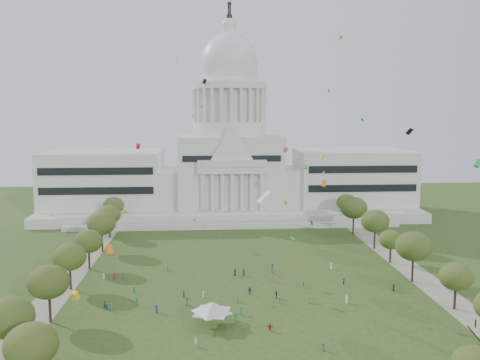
{
  "coord_description": "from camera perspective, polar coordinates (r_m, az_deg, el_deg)",
  "views": [
    {
      "loc": [
        -10.14,
        -109.57,
        45.04
      ],
      "look_at": [
        0.0,
        45.0,
        24.0
      ],
      "focal_mm": 38.0,
      "sensor_mm": 36.0,
      "label": 1
    }
  ],
  "objects": [
    {
      "name": "person_3",
      "position": [
        123.4,
        4.46,
        -13.32
      ],
      "size": [
        0.59,
        1.01,
        1.5
      ],
      "primitive_type": "imported",
      "rotation": [
        0.0,
        0.0,
        4.8
      ],
      "color": "#4C4C51",
      "rests_on": "ground"
    },
    {
      "name": "row_tree_l_4",
      "position": [
        169.3,
        -15.28,
        -4.7
      ],
      "size": [
        9.29,
        9.29,
        13.21
      ],
      "color": "black",
      "rests_on": "ground"
    },
    {
      "name": "person_6",
      "position": [
        102.36,
        9.33,
        -18.0
      ],
      "size": [
        0.67,
        0.86,
        1.55
      ],
      "primitive_type": "imported",
      "rotation": [
        0.0,
        0.0,
        1.31
      ],
      "color": "#4C4C51",
      "rests_on": "ground"
    },
    {
      "name": "row_tree_l_5",
      "position": [
        187.56,
        -14.49,
        -3.77
      ],
      "size": [
        8.33,
        8.33,
        11.85
      ],
      "color": "black",
      "rests_on": "ground"
    },
    {
      "name": "row_tree_r_3",
      "position": [
        158.64,
        16.58,
        -6.44
      ],
      "size": [
        7.01,
        7.01,
        9.98
      ],
      "color": "black",
      "rests_on": "ground"
    },
    {
      "name": "near_tree_0",
      "position": [
        90.13,
        -22.39,
        -16.75
      ],
      "size": [
        8.47,
        8.47,
        12.04
      ],
      "color": "black",
      "rests_on": "ground"
    },
    {
      "name": "person_4",
      "position": [
        126.16,
        4.1,
        -12.74
      ],
      "size": [
        0.71,
        1.18,
        1.92
      ],
      "primitive_type": "imported",
      "rotation": [
        0.0,
        0.0,
        4.62
      ],
      "color": "#26262B",
      "rests_on": "ground"
    },
    {
      "name": "person_7",
      "position": [
        103.09,
        -5.01,
        -17.62
      ],
      "size": [
        0.85,
        0.83,
        1.88
      ],
      "primitive_type": "imported",
      "rotation": [
        0.0,
        0.0,
        3.85
      ],
      "color": "silver",
      "rests_on": "ground"
    },
    {
      "name": "path_right",
      "position": [
        157.75,
        18.3,
        -9.25
      ],
      "size": [
        8.0,
        160.0,
        0.04
      ],
      "primitive_type": "cube",
      "color": "gray",
      "rests_on": "ground"
    },
    {
      "name": "kite_swarm",
      "position": [
        117.75,
        1.78,
        -0.35
      ],
      "size": [
        87.12,
        99.39,
        59.04
      ],
      "color": "blue",
      "rests_on": "ground"
    },
    {
      "name": "person_8",
      "position": [
        122.38,
        -5.99,
        -13.43
      ],
      "size": [
        0.96,
        0.64,
        1.89
      ],
      "primitive_type": "imported",
      "rotation": [
        0.0,
        0.0,
        3.05
      ],
      "color": "#994C8C",
      "rests_on": "ground"
    },
    {
      "name": "row_tree_r_4",
      "position": [
        172.53,
        14.94,
        -4.49
      ],
      "size": [
        9.19,
        9.19,
        13.06
      ],
      "color": "black",
      "rests_on": "ground"
    },
    {
      "name": "person_11",
      "position": [
        109.21,
        3.38,
        -16.16
      ],
      "size": [
        1.63,
        1.02,
        1.64
      ],
      "primitive_type": "imported",
      "rotation": [
        0.0,
        0.0,
        2.85
      ],
      "color": "#B21E1E",
      "rests_on": "ground"
    },
    {
      "name": "capitol",
      "position": [
        224.54,
        -1.15,
        1.92
      ],
      "size": [
        160.0,
        64.5,
        91.3
      ],
      "color": "silver",
      "rests_on": "ground"
    },
    {
      "name": "person_2",
      "position": [
        138.07,
        11.61,
        -11.1
      ],
      "size": [
        0.9,
        0.94,
        1.66
      ],
      "primitive_type": "imported",
      "rotation": [
        0.0,
        0.0,
        0.87
      ],
      "color": "navy",
      "rests_on": "ground"
    },
    {
      "name": "row_tree_r_6",
      "position": [
        208.72,
        11.91,
        -2.51
      ],
      "size": [
        8.42,
        8.42,
        11.97
      ],
      "color": "black",
      "rests_on": "ground"
    },
    {
      "name": "person_9",
      "position": [
        124.47,
        7.8,
        -13.12
      ],
      "size": [
        1.14,
        1.27,
        1.77
      ],
      "primitive_type": "imported",
      "rotation": [
        0.0,
        0.0,
        0.96
      ],
      "color": "olive",
      "rests_on": "ground"
    },
    {
      "name": "event_tent",
      "position": [
        110.61,
        -3.18,
        -14.04
      ],
      "size": [
        11.39,
        11.39,
        5.21
      ],
      "color": "#4C4C4C",
      "rests_on": "ground"
    },
    {
      "name": "row_tree_l_6",
      "position": [
        205.39,
        -14.01,
        -2.81
      ],
      "size": [
        8.19,
        8.19,
        11.64
      ],
      "color": "black",
      "rests_on": "ground"
    },
    {
      "name": "person_0",
      "position": [
        136.74,
        16.84,
        -11.47
      ],
      "size": [
        0.85,
        0.97,
        1.67
      ],
      "primitive_type": "imported",
      "rotation": [
        0.0,
        0.0,
        5.2
      ],
      "color": "#26262B",
      "rests_on": "ground"
    },
    {
      "name": "row_tree_l_3",
      "position": [
        151.98,
        -16.65,
        -6.62
      ],
      "size": [
        8.12,
        8.12,
        11.55
      ],
      "color": "black",
      "rests_on": "ground"
    },
    {
      "name": "path_left",
      "position": [
        151.46,
        -18.33,
        -9.96
      ],
      "size": [
        8.0,
        160.0,
        0.04
      ],
      "primitive_type": "cube",
      "color": "gray",
      "rests_on": "ground"
    },
    {
      "name": "row_tree_l_0",
      "position": [
        101.29,
        -24.51,
        -13.86
      ],
      "size": [
        8.85,
        8.85,
        12.59
      ],
      "color": "black",
      "rests_on": "ground"
    },
    {
      "name": "ground",
      "position": [
        118.9,
        1.47,
        -14.53
      ],
      "size": [
        400.0,
        400.0,
        0.0
      ],
      "primitive_type": "plane",
      "color": "#31471B",
      "rests_on": "ground"
    },
    {
      "name": "row_tree_r_1",
      "position": [
        127.27,
        23.1,
        -9.98
      ],
      "size": [
        7.58,
        7.58,
        10.78
      ],
      "color": "black",
      "rests_on": "ground"
    },
    {
      "name": "person_5",
      "position": [
        128.93,
        1.11,
        -12.29
      ],
      "size": [
        1.66,
        1.56,
        1.77
      ],
      "primitive_type": "imported",
      "rotation": [
        0.0,
        0.0,
        2.43
      ],
      "color": "navy",
      "rests_on": "ground"
    },
    {
      "name": "row_tree_l_2",
      "position": [
        136.56,
        -18.61,
        -8.2
      ],
      "size": [
        8.42,
        8.42,
        11.97
      ],
      "color": "black",
      "rests_on": "ground"
    },
    {
      "name": "row_tree_l_1",
      "position": [
        117.55,
        -20.7,
        -10.66
      ],
      "size": [
        8.86,
        8.86,
        12.59
      ],
      "color": "black",
      "rests_on": "ground"
    },
    {
      "name": "row_tree_r_5",
      "position": [
        190.85,
        12.65,
        -3.06
      ],
      "size": [
        9.82,
        9.82,
        13.96
      ],
      "color": "black",
      "rests_on": "ground"
    },
    {
      "name": "row_tree_r_2",
      "position": [
        142.59,
        18.92,
        -7.06
      ],
      "size": [
        9.55,
        9.55,
        13.58
      ],
      "color": "black",
      "rests_on": "ground"
    },
    {
      "name": "distant_crowd",
      "position": [
        131.63,
        -3.52,
        -11.88
      ],
      "size": [
        64.0,
        36.29,
        1.95
      ],
      "color": "navy",
      "rests_on": "ground"
    },
    {
      "name": "person_10",
      "position": [
        134.32,
        7.13,
        -11.6
      ],
      "size": [
        0.66,
        0.91,
        1.39
      ],
      "primitive_type": "imported",
      "rotation": [
        0.0,
        0.0,
        1.28
      ],
      "color": "#994C8C",
      "rests_on": "ground"
    }
  ]
}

